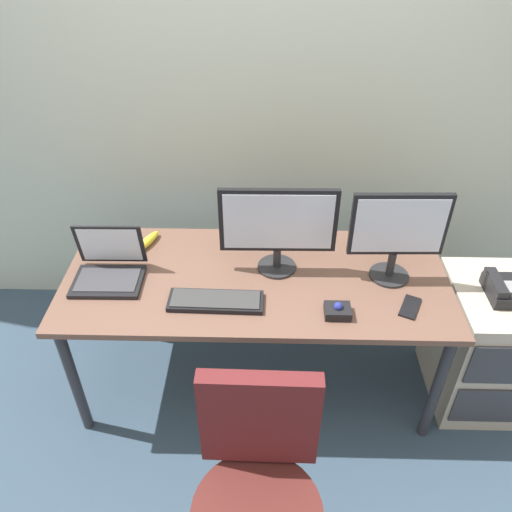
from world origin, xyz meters
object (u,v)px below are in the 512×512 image
Objects in this scene: file_cabinet at (483,344)px; banana at (147,242)px; monitor_main at (278,225)px; office_chair at (258,506)px; desk_phone at (505,290)px; trackball_mouse at (338,310)px; monitor_side at (398,231)px; coffee_mug at (374,235)px; laptop at (109,268)px; cell_phone at (410,307)px; keyboard at (216,301)px.

file_cabinet is 3.56× the size of banana.
office_chair is at bearing -93.93° from monitor_main.
trackball_mouse is at bearing -167.26° from desk_phone.
monitor_side is 0.33m from coffee_mug.
laptop reaches higher than file_cabinet.
monitor_side is at bearing 44.41° from trackball_mouse.
laptop is 2.85× the size of trackball_mouse.
office_chair is at bearing -115.00° from trackball_mouse.
desk_phone is 1.41× the size of cell_phone.
banana is (-1.21, 0.43, 0.02)m from cell_phone.
laptop is (-1.28, -0.04, -0.20)m from monitor_side.
cell_phone is (0.05, -0.21, -0.25)m from monitor_side.
cell_phone is at bearing 8.66° from trackball_mouse.
banana is at bearing 64.32° from laptop.
trackball_mouse is at bearing -166.24° from file_cabinet.
trackball_mouse is at bearing -28.10° from banana.
trackball_mouse is 1.02m from banana.
office_chair is 0.81m from trackball_mouse.
file_cabinet is 1.20m from monitor_main.
coffee_mug is at bearing 13.25° from laptop.
coffee_mug is at bearing 23.32° from monitor_main.
keyboard is at bearing -155.45° from cell_phone.
laptop is at bearing 161.65° from keyboard.
keyboard reaches higher than cell_phone.
keyboard is at bearing -165.60° from monitor_side.
monitor_main is 0.43m from keyboard.
file_cabinet is 2.16× the size of laptop.
office_chair is at bearing -52.58° from laptop.
monitor_main reaches higher than desk_phone.
file_cabinet is at bearing 5.81° from keyboard.
desk_phone is 1.79m from laptop.
cell_phone is at bearing -19.55° from banana.
banana is at bearing 116.25° from office_chair.
keyboard is at bearing 104.85° from office_chair.
office_chair is at bearing -141.61° from desk_phone.
coffee_mug reaches higher than file_cabinet.
laptop is 0.28m from banana.
trackball_mouse is at bearing -6.39° from keyboard.
laptop reaches higher than coffee_mug.
laptop reaches higher than banana.
desk_phone is at bearing -116.78° from file_cabinet.
monitor_main is at bearing 174.43° from monitor_side.
laptop is 1.29m from coffee_mug.
desk_phone is 0.47m from cell_phone.
desk_phone is 1.96× the size of coffee_mug.
laptop is 1.04m from trackball_mouse.
laptop is (-1.79, 0.03, 0.42)m from file_cabinet.
coffee_mug is 0.72× the size of cell_phone.
monitor_side is at bearing -82.95° from coffee_mug.
monitor_side is at bearing 14.40° from keyboard.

